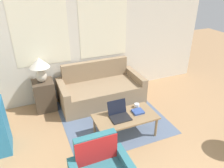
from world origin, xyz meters
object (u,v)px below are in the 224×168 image
object	(u,v)px
couch	(100,90)
coffee_table	(125,118)
laptop	(119,114)
book_red	(138,112)
table_lamp	(40,66)
cup_navy	(137,106)

from	to	relation	value
couch	coffee_table	bearing A→B (deg)	-90.43
coffee_table	laptop	xyz separation A→B (m)	(-0.11, 0.03, 0.10)
book_red	couch	bearing A→B (deg)	100.71
table_lamp	cup_navy	distance (m)	2.04
table_lamp	cup_navy	size ratio (longest dim) A/B	5.67
table_lamp	book_red	distance (m)	2.10
coffee_table	cup_navy	world-z (taller)	cup_navy
coffee_table	laptop	world-z (taller)	laptop
coffee_table	cup_navy	size ratio (longest dim) A/B	12.00
cup_navy	book_red	bearing A→B (deg)	-111.55
coffee_table	book_red	xyz separation A→B (m)	(0.25, 0.01, 0.06)
coffee_table	cup_navy	bearing A→B (deg)	28.46
couch	book_red	world-z (taller)	couch
laptop	table_lamp	bearing A→B (deg)	127.30
couch	cup_navy	world-z (taller)	couch
laptop	cup_navy	world-z (taller)	laptop
coffee_table	book_red	distance (m)	0.26
cup_navy	coffee_table	bearing A→B (deg)	-151.54
table_lamp	coffee_table	xyz separation A→B (m)	(1.19, -1.44, -0.61)
laptop	book_red	world-z (taller)	laptop
coffee_table	laptop	size ratio (longest dim) A/B	3.23
coffee_table	book_red	world-z (taller)	book_red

